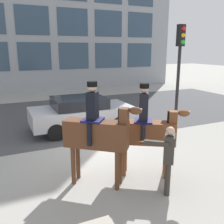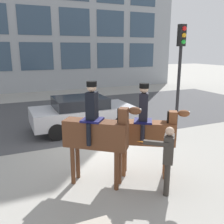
% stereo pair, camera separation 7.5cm
% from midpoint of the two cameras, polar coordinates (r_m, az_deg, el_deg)
% --- Properties ---
extents(ground_plane, '(80.00, 80.00, 0.00)m').
position_cam_midpoint_polar(ground_plane, '(8.73, -4.21, -8.10)').
color(ground_plane, '#9E9B93').
extents(road_surface, '(24.80, 8.50, 0.01)m').
position_cam_midpoint_polar(road_surface, '(13.08, -11.21, -0.71)').
color(road_surface, '#444447').
rests_on(road_surface, ground_plane).
extents(mounted_horse_lead, '(1.66, 1.42, 2.58)m').
position_cam_midpoint_polar(mounted_horse_lead, '(6.02, -3.13, -4.57)').
color(mounted_horse_lead, '#59331E').
rests_on(mounted_horse_lead, ground_plane).
extents(mounted_horse_companion, '(1.73, 1.24, 2.48)m').
position_cam_midpoint_polar(mounted_horse_companion, '(6.55, 8.30, -4.11)').
color(mounted_horse_companion, brown).
rests_on(mounted_horse_companion, ground_plane).
extents(pedestrian_bystander, '(0.89, 0.55, 1.64)m').
position_cam_midpoint_polar(pedestrian_bystander, '(5.87, 12.97, -9.68)').
color(pedestrian_bystander, '#332D28').
rests_on(pedestrian_bystander, ground_plane).
extents(street_car_near_lane, '(4.17, 2.01, 1.39)m').
position_cam_midpoint_polar(street_car_near_lane, '(10.49, -6.65, -0.08)').
color(street_car_near_lane, '#B7B7BC').
rests_on(street_car_near_lane, ground_plane).
extents(traffic_light, '(0.24, 0.29, 4.12)m').
position_cam_midpoint_polar(traffic_light, '(9.15, 15.51, 10.23)').
color(traffic_light, black).
rests_on(traffic_light, ground_plane).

